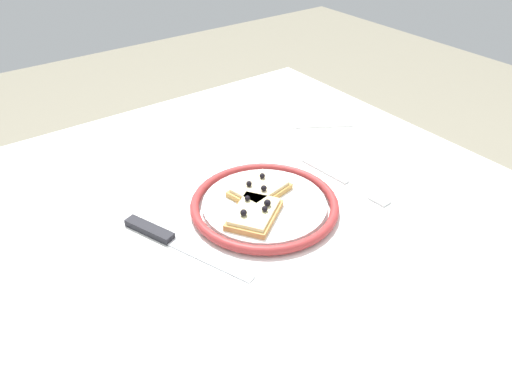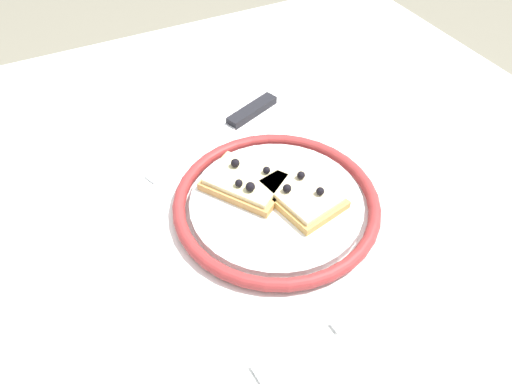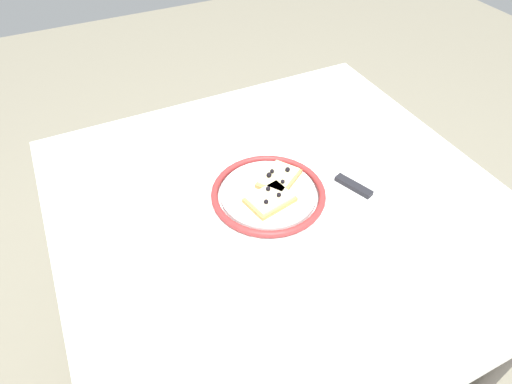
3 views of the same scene
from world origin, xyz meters
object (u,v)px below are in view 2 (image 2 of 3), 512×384
Objects in this scene: plate at (276,203)px; fork at (340,325)px; dining_table at (284,232)px; pizza_slice_far at (304,193)px; knife at (237,121)px; pizza_slice_near at (245,182)px.

plate is 0.17m from fork.
fork is (-0.19, 0.05, 0.09)m from dining_table.
pizza_slice_far is 0.47× the size of knife.
plate reaches higher than dining_table.
plate is at bearing -148.81° from pizza_slice_near.
knife reaches higher than fork.
fork is (-0.16, 0.05, -0.02)m from pizza_slice_far.
knife is (0.13, -0.05, -0.02)m from pizza_slice_near.
knife is (0.17, -0.03, -0.00)m from plate.
pizza_slice_near is at bearing 31.19° from plate.
pizza_slice_near is 0.07m from pizza_slice_far.
pizza_slice_near reaches higher than plate.
dining_table is at bearing -13.76° from fork.
dining_table is 8.78× the size of pizza_slice_far.
pizza_slice_near is 0.14m from knife.
pizza_slice_near is (0.04, 0.02, 0.01)m from plate.
dining_table is 0.18m from knife.
pizza_slice_far reaches higher than fork.
dining_table is 0.21m from fork.
pizza_slice_near is (0.02, 0.05, 0.11)m from dining_table.
plate is 0.04m from pizza_slice_far.
plate is at bearing 72.16° from pizza_slice_far.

